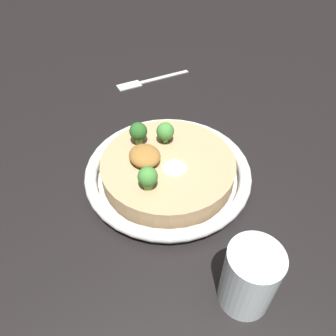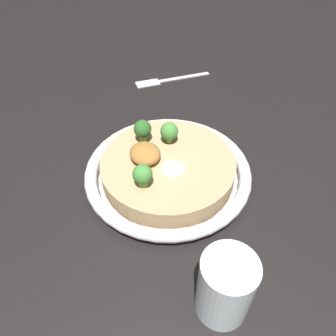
# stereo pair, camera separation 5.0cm
# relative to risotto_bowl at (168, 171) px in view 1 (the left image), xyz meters

# --- Properties ---
(ground_plane) EXTENTS (6.00, 6.00, 0.00)m
(ground_plane) POSITION_rel_risotto_bowl_xyz_m (0.00, 0.00, -0.02)
(ground_plane) COLOR black
(risotto_bowl) EXTENTS (0.26, 0.26, 0.04)m
(risotto_bowl) POSITION_rel_risotto_bowl_xyz_m (0.00, 0.00, 0.00)
(risotto_bowl) COLOR white
(risotto_bowl) RESTS_ON ground_plane
(cheese_sprinkle) EXTENTS (0.04, 0.04, 0.02)m
(cheese_sprinkle) POSITION_rel_risotto_bowl_xyz_m (0.02, 0.00, 0.03)
(cheese_sprinkle) COLOR white
(cheese_sprinkle) RESTS_ON risotto_bowl
(crispy_onion_garnish) EXTENTS (0.05, 0.05, 0.02)m
(crispy_onion_garnish) POSITION_rel_risotto_bowl_xyz_m (-0.02, -0.03, 0.03)
(crispy_onion_garnish) COLOR olive
(crispy_onion_garnish) RESTS_ON risotto_bowl
(broccoli_front) EXTENTS (0.03, 0.03, 0.04)m
(broccoli_front) POSITION_rel_risotto_bowl_xyz_m (0.03, -0.05, 0.04)
(broccoli_front) COLOR #759E4C
(broccoli_front) RESTS_ON risotto_bowl
(broccoli_front_left) EXTENTS (0.03, 0.03, 0.04)m
(broccoli_front_left) POSITION_rel_risotto_bowl_xyz_m (-0.06, -0.01, 0.04)
(broccoli_front_left) COLOR #759E4C
(broccoli_front_left) RESTS_ON risotto_bowl
(broccoli_left) EXTENTS (0.03, 0.03, 0.04)m
(broccoli_left) POSITION_rel_risotto_bowl_xyz_m (-0.04, 0.02, 0.04)
(broccoli_left) COLOR #668E47
(broccoli_left) RESTS_ON risotto_bowl
(drinking_glass) EXTENTS (0.06, 0.06, 0.09)m
(drinking_glass) POSITION_rel_risotto_bowl_xyz_m (0.21, -0.03, 0.03)
(drinking_glass) COLOR silver
(drinking_glass) RESTS_ON ground_plane
(fork_utensil) EXTENTS (0.04, 0.17, 0.00)m
(fork_utensil) POSITION_rel_risotto_bowl_xyz_m (-0.28, 0.13, -0.02)
(fork_utensil) COLOR #B7B7BC
(fork_utensil) RESTS_ON ground_plane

